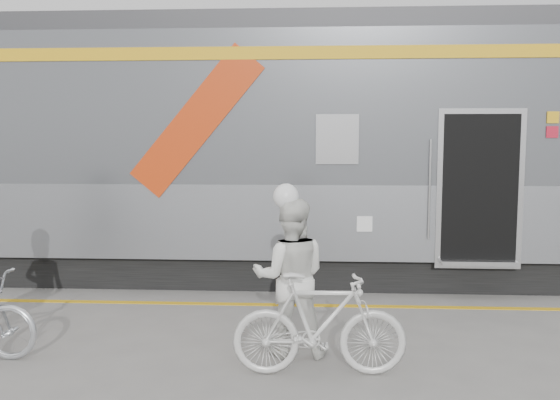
{
  "coord_description": "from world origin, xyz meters",
  "views": [
    {
      "loc": [
        0.76,
        -5.71,
        2.27
      ],
      "look_at": [
        0.34,
        1.6,
        1.5
      ],
      "focal_mm": 38.0,
      "sensor_mm": 36.0,
      "label": 1
    }
  ],
  "objects": [
    {
      "name": "ground",
      "position": [
        0.0,
        0.0,
        0.0
      ],
      "size": [
        90.0,
        90.0,
        0.0
      ],
      "primitive_type": "plane",
      "color": "slate",
      "rests_on": "ground"
    },
    {
      "name": "train",
      "position": [
        0.9,
        4.19,
        2.05
      ],
      "size": [
        24.0,
        3.17,
        4.1
      ],
      "color": "black",
      "rests_on": "ground"
    },
    {
      "name": "safety_strip",
      "position": [
        0.0,
        2.15,
        0.0
      ],
      "size": [
        24.0,
        0.12,
        0.01
      ],
      "primitive_type": "cube",
      "color": "gold",
      "rests_on": "ground"
    },
    {
      "name": "woman",
      "position": [
        0.52,
        0.34,
        0.83
      ],
      "size": [
        0.83,
        0.66,
        1.65
      ],
      "primitive_type": "imported",
      "rotation": [
        0.0,
        0.0,
        3.18
      ],
      "color": "silver",
      "rests_on": "ground"
    },
    {
      "name": "bicycle_right",
      "position": [
        0.82,
        -0.21,
        0.5
      ],
      "size": [
        1.68,
        0.53,
        1.0
      ],
      "primitive_type": "imported",
      "rotation": [
        0.0,
        0.0,
        1.61
      ],
      "color": "silver",
      "rests_on": "ground"
    },
    {
      "name": "helmet_woman",
      "position": [
        0.52,
        0.34,
        1.78
      ],
      "size": [
        0.26,
        0.26,
        0.26
      ],
      "primitive_type": "sphere",
      "color": "white",
      "rests_on": "woman"
    }
  ]
}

